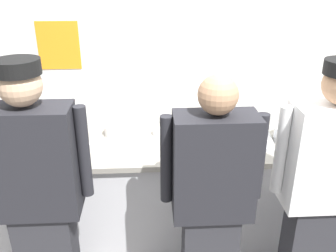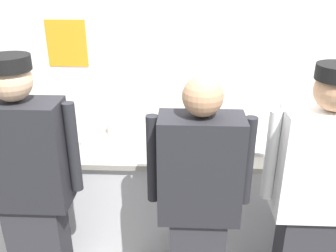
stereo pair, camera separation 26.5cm
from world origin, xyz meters
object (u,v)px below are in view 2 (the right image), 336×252
Objects in this scene: mixing_bowl_steel at (301,141)px; squeeze_bottle_primary at (194,124)px; chef_near_left at (30,188)px; chef_center at (198,204)px; plate_stack_rear at (119,128)px; chef_far_right at (315,199)px; squeeze_bottle_secondary at (64,144)px; ramekin_red_sauce at (161,131)px; deli_cup at (201,145)px; chefs_knife at (332,139)px; sheet_tray at (243,143)px; ramekin_yellow_sauce at (32,149)px; ramekin_green_sauce at (61,131)px; plate_stack_front at (27,138)px; ramekin_orange_sauce at (86,142)px.

mixing_bowl_steel is 0.82m from squeeze_bottle_primary.
chef_center is (1.01, -0.04, -0.06)m from chef_near_left.
chef_center reaches higher than plate_stack_rear.
chef_far_right is 1.12m from squeeze_bottle_primary.
squeeze_bottle_primary is at bearing 22.06° from squeeze_bottle_secondary.
ramekin_red_sauce is (-0.27, 0.01, -0.08)m from squeeze_bottle_primary.
deli_cup is 1.07m from chefs_knife.
ramekin_red_sauce is at bearing 106.92° from chef_center.
ramekin_red_sauce is 1.02× the size of deli_cup.
squeeze_bottle_secondary is 1.00m from deli_cup.
chef_far_right reaches higher than ramekin_red_sauce.
chef_far_right reaches higher than plate_stack_rear.
ramekin_yellow_sauce is at bearing -173.19° from sheet_tray.
chef_far_right is 18.90× the size of ramekin_yellow_sauce.
plate_stack_rear is 0.70m from ramekin_yellow_sauce.
chef_far_right is 6.24× the size of chefs_knife.
chef_center is at bearing -89.43° from squeeze_bottle_primary.
deli_cup is (0.66, -0.31, 0.01)m from plate_stack_rear.
chef_center is at bearing -56.36° from plate_stack_rear.
sheet_tray is 0.72m from chefs_knife.
sheet_tray is 1.48m from ramekin_green_sauce.
ramekin_green_sauce is (-0.09, 0.86, -0.01)m from chef_near_left.
plate_stack_front is 2.30× the size of ramekin_yellow_sauce.
chefs_knife is (1.71, -0.07, -0.04)m from plate_stack_rear.
squeeze_bottle_secondary is 1.76× the size of deli_cup.
ramekin_orange_sauce is (-1.53, 0.68, 0.00)m from chef_far_right.
deli_cup is at bearing 5.56° from squeeze_bottle_secondary.
chef_center is 1.51m from plate_stack_front.
ramekin_green_sauce is at bearing 112.47° from squeeze_bottle_secondary.
ramekin_yellow_sauce reaches higher than ramekin_orange_sauce.
squeeze_bottle_primary is 2.23× the size of ramekin_yellow_sauce.
chef_center is 1.11m from ramekin_orange_sauce.
chef_center is 15.13× the size of ramekin_green_sauce.
chef_far_right is 0.88m from deli_cup.
ramekin_green_sauce is at bearing 174.61° from sheet_tray.
squeeze_bottle_secondary is at bearing -174.44° from deli_cup.
ramekin_orange_sauce is (-0.57, -0.22, -0.00)m from ramekin_red_sauce.
sheet_tray is (0.37, 0.75, 0.03)m from chef_center.
chefs_knife is (2.10, 0.83, -0.03)m from chef_near_left.
ramekin_yellow_sauce is (0.10, -0.17, -0.01)m from plate_stack_front.
ramekin_green_sauce is 0.35m from ramekin_yellow_sauce.
chef_far_right is 8.49× the size of squeeze_bottle_primary.
squeeze_bottle_primary is 0.87m from ramekin_orange_sauce.
plate_stack_rear is 1.86× the size of ramekin_red_sauce.
squeeze_bottle_primary is at bearing 127.72° from chef_far_right.
squeeze_bottle_primary is 1.10m from ramekin_green_sauce.
chef_center is 8.21× the size of plate_stack_rear.
chef_far_right is 8.21× the size of plate_stack_front.
deli_cup reaches higher than ramekin_red_sauce.
squeeze_bottle_secondary is 2.07m from chefs_knife.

